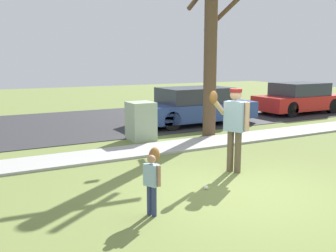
{
  "coord_description": "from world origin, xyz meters",
  "views": [
    {
      "loc": [
        -4.24,
        -5.08,
        2.35
      ],
      "look_at": [
        -0.61,
        1.63,
        1.0
      ],
      "focal_mm": 40.41,
      "sensor_mm": 36.0,
      "label": 1
    }
  ],
  "objects_px": {
    "person_child": "(153,173)",
    "parked_hatchback_red": "(299,98)",
    "utility_cabinet": "(141,121)",
    "baseball": "(206,188)",
    "parked_wagon_blue": "(194,106)",
    "person_adult": "(233,121)",
    "street_tree_near": "(211,36)"
  },
  "relations": [
    {
      "from": "person_adult",
      "to": "street_tree_near",
      "type": "distance_m",
      "value": 4.32
    },
    {
      "from": "person_child",
      "to": "utility_cabinet",
      "type": "bearing_deg",
      "value": 41.64
    },
    {
      "from": "street_tree_near",
      "to": "parked_hatchback_red",
      "type": "distance_m",
      "value": 7.12
    },
    {
      "from": "person_child",
      "to": "baseball",
      "type": "distance_m",
      "value": 1.55
    },
    {
      "from": "parked_wagon_blue",
      "to": "parked_hatchback_red",
      "type": "distance_m",
      "value": 5.58
    },
    {
      "from": "utility_cabinet",
      "to": "parked_hatchback_red",
      "type": "bearing_deg",
      "value": 12.21
    },
    {
      "from": "baseball",
      "to": "parked_wagon_blue",
      "type": "distance_m",
      "value": 7.14
    },
    {
      "from": "parked_wagon_blue",
      "to": "parked_hatchback_red",
      "type": "relative_size",
      "value": 1.12
    },
    {
      "from": "person_adult",
      "to": "person_child",
      "type": "height_order",
      "value": "person_adult"
    },
    {
      "from": "person_adult",
      "to": "parked_wagon_blue",
      "type": "distance_m",
      "value": 6.05
    },
    {
      "from": "person_child",
      "to": "street_tree_near",
      "type": "bearing_deg",
      "value": 21.6
    },
    {
      "from": "parked_wagon_blue",
      "to": "parked_hatchback_red",
      "type": "bearing_deg",
      "value": -177.72
    },
    {
      "from": "person_child",
      "to": "utility_cabinet",
      "type": "relative_size",
      "value": 0.89
    },
    {
      "from": "parked_hatchback_red",
      "to": "baseball",
      "type": "bearing_deg",
      "value": 34.6
    },
    {
      "from": "street_tree_near",
      "to": "parked_hatchback_red",
      "type": "bearing_deg",
      "value": 19.69
    },
    {
      "from": "person_child",
      "to": "parked_hatchback_red",
      "type": "bearing_deg",
      "value": 7.16
    },
    {
      "from": "parked_wagon_blue",
      "to": "baseball",
      "type": "bearing_deg",
      "value": 59.41
    },
    {
      "from": "parked_wagon_blue",
      "to": "utility_cabinet",
      "type": "bearing_deg",
      "value": 29.21
    },
    {
      "from": "person_adult",
      "to": "utility_cabinet",
      "type": "relative_size",
      "value": 1.56
    },
    {
      "from": "parked_wagon_blue",
      "to": "person_adult",
      "type": "bearing_deg",
      "value": 65.24
    },
    {
      "from": "person_child",
      "to": "street_tree_near",
      "type": "height_order",
      "value": "street_tree_near"
    },
    {
      "from": "utility_cabinet",
      "to": "street_tree_near",
      "type": "height_order",
      "value": "street_tree_near"
    },
    {
      "from": "person_child",
      "to": "parked_hatchback_red",
      "type": "relative_size",
      "value": 0.25
    },
    {
      "from": "street_tree_near",
      "to": "parked_wagon_blue",
      "type": "distance_m",
      "value": 3.21
    },
    {
      "from": "person_adult",
      "to": "utility_cabinet",
      "type": "bearing_deg",
      "value": -110.71
    },
    {
      "from": "parked_hatchback_red",
      "to": "person_adult",
      "type": "bearing_deg",
      "value": 35.12
    },
    {
      "from": "person_adult",
      "to": "parked_hatchback_red",
      "type": "xyz_separation_m",
      "value": [
        8.1,
        5.7,
        -0.44
      ]
    },
    {
      "from": "person_adult",
      "to": "parked_hatchback_red",
      "type": "height_order",
      "value": "person_adult"
    },
    {
      "from": "street_tree_near",
      "to": "parked_wagon_blue",
      "type": "relative_size",
      "value": 1.27
    },
    {
      "from": "person_child",
      "to": "baseball",
      "type": "xyz_separation_m",
      "value": [
        1.33,
        0.5,
        -0.62
      ]
    },
    {
      "from": "utility_cabinet",
      "to": "street_tree_near",
      "type": "distance_m",
      "value": 3.28
    },
    {
      "from": "utility_cabinet",
      "to": "street_tree_near",
      "type": "xyz_separation_m",
      "value": [
        2.13,
        -0.43,
        2.46
      ]
    }
  ]
}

